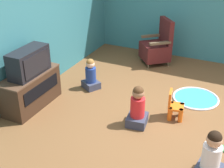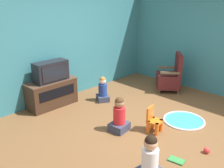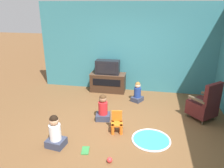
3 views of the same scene
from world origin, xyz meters
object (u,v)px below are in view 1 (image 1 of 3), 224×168
Objects in this scene: black_armchair at (157,47)px; child_watching_right at (91,76)px; tv_cabinet at (31,89)px; child_watching_left at (138,108)px; child_watching_center at (211,158)px; yellow_kid_chair at (175,107)px; book at (220,148)px; television at (29,62)px.

black_armchair reaches higher than child_watching_right.
child_watching_left is at bearing -82.15° from tv_cabinet.
child_watching_center is (-0.68, -1.21, 0.01)m from child_watching_left.
child_watching_left reaches higher than yellow_kid_chair.
child_watching_left is at bearing -29.92° from black_armchair.
child_watching_right is at bearing 50.89° from child_watching_left.
book is at bearing -5.98° from black_armchair.
child_watching_left is 1.29m from book.
child_watching_center is 0.68m from book.
television is 1.07× the size of child_watching_center.
book is at bearing -100.97° from child_watching_left.
child_watching_right is at bearing -31.07° from tv_cabinet.
child_watching_center is at bearing -156.05° from yellow_kid_chair.
black_armchair is at bearing 3.37° from child_watching_left.
tv_cabinet is at bearing 89.86° from child_watching_left.
book is at bearing -86.52° from television.
book is at bearing -131.33° from yellow_kid_chair.
child_watching_left is at bearing -81.98° from television.
television reaches higher than book.
television is 3.15m from book.
black_armchair is at bearing -84.42° from child_watching_right.
child_watching_left is 1.39m from child_watching_center.
child_watching_center is 2.65× the size of book.
child_watching_left is at bearing 178.54° from child_watching_right.
black_armchair is 1.48× the size of child_watching_left.
book is (-0.80, -2.48, -0.24)m from child_watching_right.
television reaches higher than child_watching_left.
tv_cabinet is 1.84m from child_watching_left.
child_watching_center is at bearing -127.52° from child_watching_left.
yellow_kid_chair is at bearing -41.80° from book.
black_armchair reaches higher than yellow_kid_chair.
child_watching_center is 1.16× the size of child_watching_right.
black_armchair is 1.66× the size of child_watching_right.
child_watching_center is (-1.10, -0.74, 0.10)m from yellow_kid_chair.
child_watching_left is 0.97× the size of child_watching_center.
child_watching_left reaches higher than child_watching_right.
black_armchair is 3.04m from book.
television is at bearing 96.73° from yellow_kid_chair.
child_watching_left is (-0.42, 0.47, 0.10)m from yellow_kid_chair.
black_armchair reaches higher than book.
black_armchair is at bearing 36.98° from child_watching_center.
tv_cabinet is at bearing 96.47° from yellow_kid_chair.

